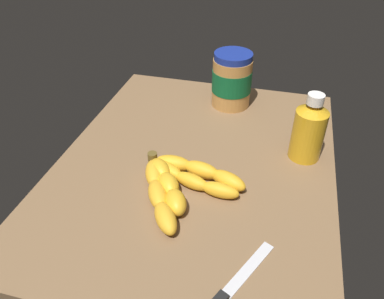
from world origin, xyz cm
name	(u,v)px	position (x,y,z in cm)	size (l,w,h in cm)	color
ground_plane	(195,170)	(0.00, 0.00, -2.19)	(74.64, 58.00, 4.39)	brown
banana_bunch	(179,182)	(8.86, -1.10, 1.70)	(20.98, 22.02, 3.79)	gold
peanut_butter_jar	(232,80)	(-26.80, 2.85, 7.04)	(10.20, 10.20, 14.27)	#BF8442
honey_bottle	(309,130)	(-8.26, 22.34, 6.84)	(6.73, 6.73, 15.17)	gold
butter_knife	(229,291)	(28.66, 12.38, 0.46)	(18.22, 10.05, 1.20)	silver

